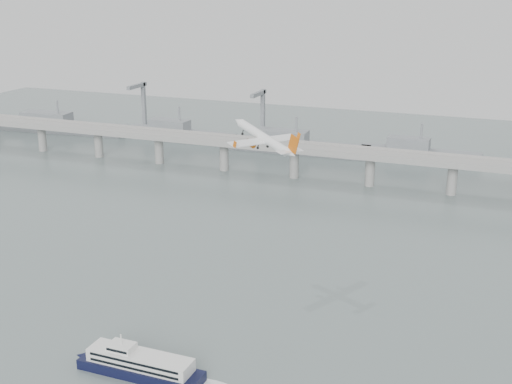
% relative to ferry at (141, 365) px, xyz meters
% --- Properties ---
extents(ground, '(900.00, 900.00, 0.00)m').
position_rel_ferry_xyz_m(ground, '(3.69, 40.01, -3.66)').
color(ground, slate).
rests_on(ground, ground).
extents(bridge, '(800.00, 22.00, 23.90)m').
position_rel_ferry_xyz_m(bridge, '(2.54, 240.01, 13.99)').
color(bridge, gray).
rests_on(bridge, ground).
extents(distant_fleet, '(453.00, 60.90, 40.00)m').
position_rel_ferry_xyz_m(distant_fleet, '(-151.66, 305.09, 2.56)').
color(distant_fleet, slate).
rests_on(distant_fleet, ground).
extents(ferry, '(71.44, 12.77, 13.49)m').
position_rel_ferry_xyz_m(ferry, '(0.00, 0.00, 0.00)').
color(ferry, black).
rests_on(ferry, ground).
extents(airliner, '(38.61, 36.60, 13.64)m').
position_rel_ferry_xyz_m(airliner, '(3.95, 104.66, 54.22)').
color(airliner, white).
rests_on(airliner, ground).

